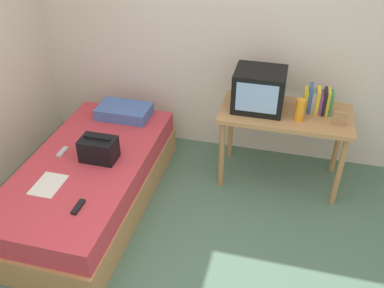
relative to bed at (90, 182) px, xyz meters
The scene contains 12 objects.
wall_back 1.93m from the bed, 52.58° to the left, with size 5.20×0.10×2.60m, color beige.
bed is the anchor object (origin of this frame).
desk 1.83m from the bed, 26.14° to the left, with size 1.16×0.60×0.75m.
tv 1.71m from the bed, 30.70° to the left, with size 0.44×0.39×0.36m.
water_bottle 1.93m from the bed, 21.22° to the left, with size 0.08×0.08×0.20m, color orange.
book_row 2.13m from the bed, 24.76° to the left, with size 0.25×0.16×0.25m.
picture_frame 2.22m from the bed, 17.96° to the left, with size 0.11×0.02×0.13m, color #9E754C.
pillow 0.84m from the bed, 86.97° to the left, with size 0.51×0.32×0.11m, color #4766AD.
handbag 0.36m from the bed, 25.55° to the left, with size 0.30×0.20×0.23m.
magazine 0.47m from the bed, 109.76° to the right, with size 0.21×0.29×0.01m, color white.
remote_dark 0.65m from the bed, 68.83° to the right, with size 0.04×0.16×0.02m, color black.
remote_silver 0.36m from the bed, 168.04° to the left, with size 0.04×0.14×0.02m, color #B7B7BC.
Camera 1 is at (0.62, -1.87, 2.60)m, focal length 39.56 mm.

